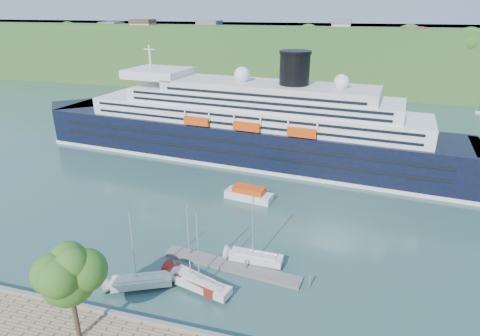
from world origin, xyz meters
The scene contains 11 objects.
ground centered at (0.00, 0.00, 0.00)m, with size 400.00×400.00×0.00m, color #284841.
far_hillside centered at (0.00, 145.00, 12.00)m, with size 400.00×50.00×24.00m, color #305D25.
quay_coping centered at (0.00, -0.20, 1.15)m, with size 220.00×0.50×0.30m, color slate.
cruise_ship centered at (-5.38, 51.82, 11.75)m, with size 104.62×15.23×23.49m, color black, non-canonical shape.
promenade_tree centered at (-6.58, -3.90, 6.65)m, with size 6.82×6.82×11.29m, color #315717, non-canonical shape.
floating_pontoon centered at (4.13, 12.37, 0.21)m, with size 18.62×2.28×0.41m, color slate, non-canonical shape.
sailboat_white_near centered at (-4.87, 5.50, 5.00)m, with size 7.75×2.15×10.01m, color silver, non-canonical shape.
sailboat_red centered at (1.08, 7.37, 5.14)m, with size 7.95×2.21×10.27m, color maroon, non-canonical shape.
sailboat_white_far centered at (7.10, 13.94, 4.92)m, with size 7.61×2.12×9.84m, color silver, non-canonical shape.
tender_launch centered at (1.37, 32.05, 1.16)m, with size 8.39×2.87×2.32m, color #D7430C, non-canonical shape.
sailboat_extra centered at (2.44, 6.77, 4.93)m, with size 7.63×2.12×9.86m, color silver, non-canonical shape.
Camera 1 is at (17.05, -28.89, 31.44)m, focal length 30.00 mm.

